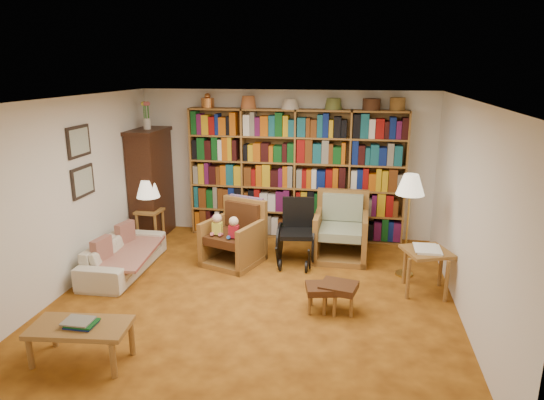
% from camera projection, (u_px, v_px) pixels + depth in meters
% --- Properties ---
extents(floor, '(5.00, 5.00, 0.00)m').
position_uv_depth(floor, '(256.00, 295.00, 6.29)').
color(floor, '#B1691B').
rests_on(floor, ground).
extents(ceiling, '(5.00, 5.00, 0.00)m').
position_uv_depth(ceiling, '(255.00, 99.00, 5.63)').
color(ceiling, white).
rests_on(ceiling, wall_back).
extents(wall_back, '(5.00, 0.00, 5.00)m').
position_uv_depth(wall_back, '(285.00, 164.00, 8.33)').
color(wall_back, silver).
rests_on(wall_back, floor).
extents(wall_front, '(5.00, 0.00, 5.00)m').
position_uv_depth(wall_front, '(187.00, 293.00, 3.59)').
color(wall_front, silver).
rests_on(wall_front, floor).
extents(wall_left, '(0.00, 5.00, 5.00)m').
position_uv_depth(wall_left, '(70.00, 194.00, 6.38)').
color(wall_left, silver).
rests_on(wall_left, floor).
extents(wall_right, '(0.00, 5.00, 5.00)m').
position_uv_depth(wall_right, '(469.00, 213.00, 5.55)').
color(wall_right, silver).
rests_on(wall_right, floor).
extents(bookshelf, '(3.60, 0.30, 2.42)m').
position_uv_depth(bookshelf, '(295.00, 171.00, 8.16)').
color(bookshelf, olive).
rests_on(bookshelf, floor).
extents(curio_cabinet, '(0.50, 0.95, 2.40)m').
position_uv_depth(curio_cabinet, '(151.00, 182.00, 8.31)').
color(curio_cabinet, '#3A1E10').
rests_on(curio_cabinet, floor).
extents(framed_pictures, '(0.03, 0.52, 0.97)m').
position_uv_depth(framed_pictures, '(81.00, 162.00, 6.56)').
color(framed_pictures, black).
rests_on(framed_pictures, wall_left).
extents(sofa, '(1.68, 0.68, 0.49)m').
position_uv_depth(sofa, '(124.00, 255.00, 6.99)').
color(sofa, beige).
rests_on(sofa, floor).
extents(sofa_throw, '(0.89, 1.45, 0.04)m').
position_uv_depth(sofa_throw, '(127.00, 251.00, 6.97)').
color(sofa_throw, beige).
rests_on(sofa_throw, sofa).
extents(cushion_left, '(0.18, 0.36, 0.35)m').
position_uv_depth(cushion_left, '(125.00, 233.00, 7.29)').
color(cushion_left, maroon).
rests_on(cushion_left, sofa).
extents(cushion_right, '(0.16, 0.36, 0.35)m').
position_uv_depth(cushion_right, '(102.00, 250.00, 6.63)').
color(cushion_right, maroon).
rests_on(cushion_right, sofa).
extents(side_table_lamp, '(0.41, 0.41, 0.57)m').
position_uv_depth(side_table_lamp, '(150.00, 219.00, 8.08)').
color(side_table_lamp, olive).
rests_on(side_table_lamp, floor).
extents(table_lamp, '(0.38, 0.38, 0.52)m').
position_uv_depth(table_lamp, '(148.00, 190.00, 7.95)').
color(table_lamp, '#B49139').
rests_on(table_lamp, side_table_lamp).
extents(armchair_leather, '(1.01, 1.01, 0.96)m').
position_uv_depth(armchair_leather, '(235.00, 237.00, 7.32)').
color(armchair_leather, olive).
rests_on(armchair_leather, floor).
extents(armchair_sage, '(0.82, 0.85, 1.01)m').
position_uv_depth(armchair_sage, '(341.00, 232.00, 7.52)').
color(armchair_sage, olive).
rests_on(armchair_sage, floor).
extents(wheelchair, '(0.56, 0.78, 0.98)m').
position_uv_depth(wheelchair, '(297.00, 234.00, 7.28)').
color(wheelchair, black).
rests_on(wheelchair, floor).
extents(floor_lamp, '(0.39, 0.39, 1.47)m').
position_uv_depth(floor_lamp, '(410.00, 189.00, 6.58)').
color(floor_lamp, '#B49139').
rests_on(floor_lamp, floor).
extents(side_table_papers, '(0.70, 0.70, 0.62)m').
position_uv_depth(side_table_papers, '(426.00, 257.00, 6.25)').
color(side_table_papers, olive).
rests_on(side_table_papers, floor).
extents(footstool_a, '(0.46, 0.41, 0.34)m').
position_uv_depth(footstool_a, '(323.00, 290.00, 5.82)').
color(footstool_a, '#442512').
rests_on(footstool_a, floor).
extents(footstool_b, '(0.49, 0.44, 0.36)m').
position_uv_depth(footstool_b, '(339.00, 289.00, 5.81)').
color(footstool_b, '#442512').
rests_on(footstool_b, floor).
extents(coffee_table, '(1.01, 0.58, 0.46)m').
position_uv_depth(coffee_table, '(80.00, 330.00, 4.80)').
color(coffee_table, olive).
rests_on(coffee_table, floor).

